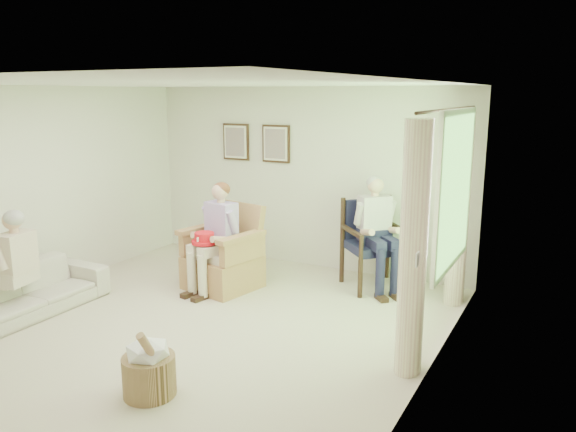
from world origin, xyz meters
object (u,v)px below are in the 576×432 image
(person_sofa, at_px, (11,260))
(sofa, at_px, (26,291))
(person_wicker, at_px, (217,230))
(hatbox, at_px, (149,367))
(wood_armchair, at_px, (378,240))
(person_dark, at_px, (374,224))
(red_hat, at_px, (204,239))
(wicker_armchair, at_px, (224,262))

(person_sofa, bearing_deg, sofa, 168.65)
(person_wicker, xyz_separation_m, hatbox, (0.98, -2.41, -0.55))
(wood_armchair, relative_size, person_dark, 0.78)
(person_wicker, relative_size, person_dark, 0.95)
(sofa, bearing_deg, person_sofa, -180.00)
(red_hat, bearing_deg, person_dark, 33.26)
(wicker_armchair, xyz_separation_m, person_dark, (1.75, 0.84, 0.52))
(wood_armchair, bearing_deg, wicker_armchair, 166.21)
(hatbox, bearing_deg, sofa, 163.99)
(wicker_armchair, height_order, person_sofa, person_sofa)
(person_dark, distance_m, hatbox, 3.53)
(red_hat, bearing_deg, wood_armchair, 37.19)
(wood_armchair, height_order, person_dark, person_dark)
(hatbox, bearing_deg, person_dark, 77.32)
(person_sofa, bearing_deg, hatbox, 65.79)
(red_hat, bearing_deg, sofa, -133.67)
(sofa, bearing_deg, wood_armchair, -48.42)
(person_dark, relative_size, person_sofa, 1.18)
(sofa, relative_size, hatbox, 2.85)
(red_hat, relative_size, hatbox, 0.49)
(person_wicker, bearing_deg, person_sofa, -117.40)
(wood_armchair, height_order, person_wicker, person_wicker)
(wood_armchair, xyz_separation_m, person_sofa, (-3.23, -3.01, 0.07))
(wood_armchair, xyz_separation_m, hatbox, (-0.76, -3.58, -0.36))
(sofa, relative_size, person_dark, 1.29)
(wood_armchair, relative_size, red_hat, 3.51)
(wicker_armchair, bearing_deg, wood_armchair, 41.78)
(wood_armchair, distance_m, sofa, 4.34)
(sofa, relative_size, person_sofa, 1.53)
(sofa, xyz_separation_m, person_sofa, (0.00, -0.14, 0.41))
(wood_armchair, xyz_separation_m, red_hat, (-1.80, -1.36, 0.11))
(wicker_armchair, relative_size, hatbox, 1.66)
(hatbox, bearing_deg, wicker_armchair, 111.02)
(person_dark, height_order, hatbox, person_dark)
(wicker_armchair, xyz_separation_m, person_sofa, (-1.49, -1.99, 0.34))
(person_wicker, bearing_deg, red_hat, -93.14)
(sofa, distance_m, person_dark, 4.25)
(person_sofa, relative_size, hatbox, 1.86)
(wicker_armchair, distance_m, person_dark, 2.01)
(wicker_armchair, distance_m, hatbox, 2.74)
(wicker_armchair, height_order, wood_armchair, wood_armchair)
(wood_armchair, xyz_separation_m, person_dark, (-0.00, -0.19, 0.25))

